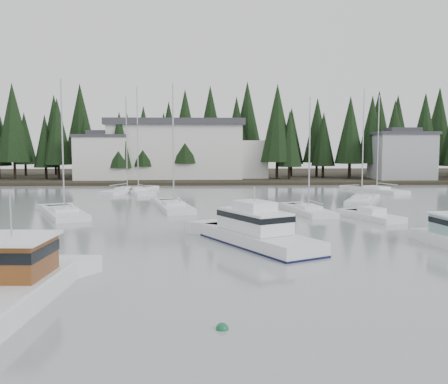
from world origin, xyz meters
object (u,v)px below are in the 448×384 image
object	(u,v)px
sailboat_12	(138,192)
sailboat_5	(127,192)
cabin_cruiser_center	(257,235)
sailboat_6	(65,215)
sailboat_2	(174,208)
sailboat_8	(362,202)
sailboat_3	(309,212)
house_east_a	(402,155)
sailboat_7	(377,191)
house_west	(102,156)
harbor_inn	(187,150)
runabout_1	(372,217)

from	to	relation	value
sailboat_12	sailboat_5	bearing A→B (deg)	41.13
cabin_cruiser_center	sailboat_6	world-z (taller)	sailboat_6
sailboat_2	sailboat_6	bearing A→B (deg)	103.66
cabin_cruiser_center	sailboat_6	xyz separation A→B (m)	(-16.24, 14.48, -0.59)
sailboat_6	sailboat_12	xyz separation A→B (m)	(3.78, 22.50, 0.02)
sailboat_2	sailboat_8	xyz separation A→B (m)	(21.00, 5.08, 0.01)
sailboat_5	sailboat_8	xyz separation A→B (m)	(28.58, -13.64, 0.00)
sailboat_3	sailboat_6	distance (m)	22.79
house_east_a	sailboat_12	xyz separation A→B (m)	(-44.77, -20.77, -4.82)
cabin_cruiser_center	sailboat_7	xyz separation A→B (m)	(20.90, 37.70, -0.58)
sailboat_2	sailboat_5	distance (m)	20.20
house_west	harbor_inn	bearing A→B (deg)	12.52
sailboat_2	house_west	bearing A→B (deg)	8.76
sailboat_5	cabin_cruiser_center	bearing A→B (deg)	-135.66
cabin_cruiser_center	sailboat_8	world-z (taller)	sailboat_8
sailboat_12	runabout_1	size ratio (longest dim) A/B	2.16
sailboat_6	sailboat_2	bearing A→B (deg)	-88.57
sailboat_2	sailboat_12	distance (m)	18.75
sailboat_6	runabout_1	distance (m)	27.68
house_west	cabin_cruiser_center	distance (m)	62.75
sailboat_8	sailboat_12	world-z (taller)	sailboat_12
house_west	sailboat_6	distance (m)	44.83
sailboat_5	sailboat_6	bearing A→B (deg)	-161.27
harbor_inn	sailboat_12	size ratio (longest dim) A/B	1.98
sailboat_8	runabout_1	size ratio (longest dim) A/B	1.93
house_west	sailboat_8	distance (m)	50.17
house_west	cabin_cruiser_center	xyz separation A→B (m)	(21.69, -58.74, -4.00)
harbor_inn	sailboat_3	xyz separation A→B (m)	(13.18, -46.74, -5.71)
cabin_cruiser_center	sailboat_6	size ratio (longest dim) A/B	0.80
sailboat_7	sailboat_2	bearing A→B (deg)	104.76
sailboat_2	sailboat_7	size ratio (longest dim) A/B	0.94
sailboat_6	cabin_cruiser_center	bearing A→B (deg)	-156.18
sailboat_6	runabout_1	xyz separation A→B (m)	(27.49, -3.26, 0.07)
cabin_cruiser_center	sailboat_2	size ratio (longest dim) A/B	0.79
house_east_a	sailboat_3	bearing A→B (deg)	-121.30
sailboat_3	sailboat_5	size ratio (longest dim) A/B	0.84
sailboat_8	sailboat_12	bearing A→B (deg)	89.18
house_west	cabin_cruiser_center	bearing A→B (deg)	-69.74
sailboat_5	sailboat_7	distance (m)	35.00
sailboat_6	sailboat_8	bearing A→B (deg)	-96.77
sailboat_2	runabout_1	bearing A→B (deg)	-126.42
house_east_a	runabout_1	world-z (taller)	house_east_a
sailboat_12	runabout_1	xyz separation A→B (m)	(23.71, -25.76, 0.05)
sailboat_6	house_east_a	bearing A→B (deg)	-72.76
cabin_cruiser_center	sailboat_5	bearing A→B (deg)	-7.41
house_east_a	sailboat_5	size ratio (longest dim) A/B	0.78
sailboat_3	sailboat_5	distance (m)	30.59
house_west	sailboat_8	xyz separation A→B (m)	(36.17, -34.47, -4.58)
cabin_cruiser_center	runabout_1	distance (m)	15.90
sailboat_8	sailboat_7	bearing A→B (deg)	-1.13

